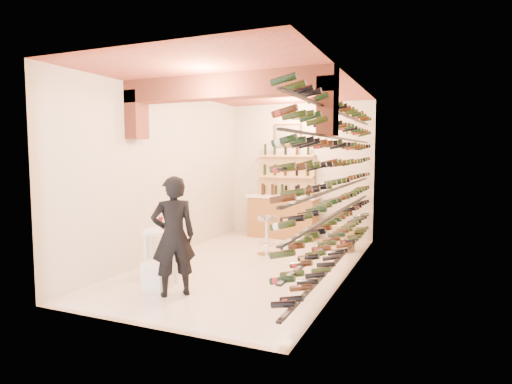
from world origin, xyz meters
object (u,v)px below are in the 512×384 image
Objects in this scene: person at (173,236)px; chrome_barstool at (267,233)px; wine_rack at (335,182)px; white_stool at (157,275)px; back_counter at (283,215)px; crate_lower at (342,244)px; tasting_table at (164,239)px.

person is 2.78m from chrome_barstool.
white_stool is (-2.25, -1.78, -1.34)m from wine_rack.
back_counter is at bearing 84.61° from white_stool.
person reaches higher than chrome_barstool.
back_counter is 4.08× the size of white_stool.
wine_rack is at bearing 38.32° from white_stool.
chrome_barstool is at bearing -80.16° from back_counter.
white_stool is at bearing -95.39° from back_counter.
white_stool is 0.97× the size of crate_lower.
chrome_barstool is (0.92, 2.14, -0.21)m from tasting_table.
chrome_barstool is at bearing -142.18° from crate_lower.
wine_rack is 3.36× the size of person.
person is at bearing -133.99° from wine_rack.
crate_lower is (-0.24, 1.81, -1.42)m from wine_rack.
tasting_table reaches higher than white_stool.
wine_rack reaches higher than tasting_table.
back_counter reaches higher than chrome_barstool.
person is (0.40, -0.14, 0.64)m from white_stool.
wine_rack is 2.91m from tasting_table.
person is (0.59, -0.59, 0.19)m from tasting_table.
chrome_barstool reaches higher than crate_lower.
white_stool is at bearing -141.68° from wine_rack.
tasting_table reaches higher than crate_lower.
crate_lower is (1.61, 3.73, -0.72)m from person.
white_stool is 0.25× the size of person.
back_counter is (-1.83, 2.65, -1.02)m from wine_rack.
chrome_barstool is (0.74, 2.60, 0.24)m from white_stool.
wine_rack is at bearing -55.34° from back_counter.
chrome_barstool is at bearing 74.19° from white_stool.
wine_rack is 2.31m from crate_lower.
back_counter is 4.58m from person.
tasting_table is 0.67m from white_stool.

